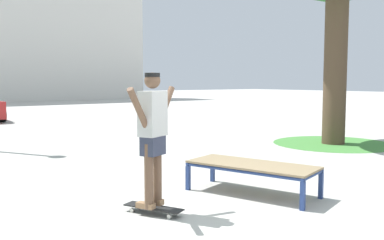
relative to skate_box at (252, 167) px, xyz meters
name	(u,v)px	position (x,y,z in m)	size (l,w,h in m)	color
ground_plane	(227,208)	(-0.77, -0.31, -0.41)	(120.00, 120.00, 0.00)	#B7B5AD
skate_box	(252,167)	(0.00, 0.00, 0.00)	(1.31, 2.04, 0.46)	navy
skateboard	(153,208)	(-1.68, 0.05, -0.34)	(0.52, 0.81, 0.09)	black
skater	(153,130)	(-1.68, 0.05, 0.66)	(0.94, 0.50, 1.69)	brown
grass_patch_near_right	(333,143)	(5.42, 2.44, -0.41)	(3.17, 3.17, 0.01)	#47893D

